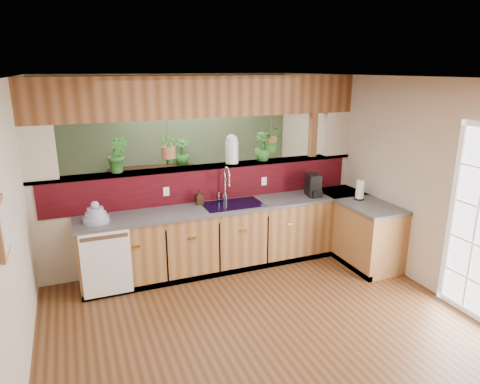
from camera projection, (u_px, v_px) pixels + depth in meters
name	position (u px, v px, depth m)	size (l,w,h in m)	color
ground	(243.00, 301.00, 5.15)	(4.60, 7.00, 0.01)	#513019
ceiling	(243.00, 78.00, 4.42)	(4.60, 7.00, 0.01)	brown
wall_back	(171.00, 146.00, 7.90)	(4.60, 0.02, 2.60)	beige
wall_left	(14.00, 225.00, 3.96)	(0.02, 7.00, 2.60)	beige
wall_right	(405.00, 179.00, 5.61)	(0.02, 7.00, 2.60)	beige
pass_through_partition	(209.00, 179.00, 6.03)	(4.60, 0.21, 2.60)	beige
pass_through_ledge	(206.00, 167.00, 5.97)	(4.60, 0.21, 0.04)	brown
header_beam	(205.00, 97.00, 5.70)	(4.60, 0.15, 0.55)	brown
sage_backwall	(171.00, 147.00, 7.89)	(4.55, 0.02, 2.55)	#4C6142
countertop	(274.00, 232.00, 6.10)	(4.14, 1.52, 0.90)	brown
dishwasher	(107.00, 264.00, 5.08)	(0.58, 0.03, 0.82)	white
navy_sink	(233.00, 210.00, 5.88)	(0.82, 0.50, 0.18)	black
framed_print	(2.00, 228.00, 3.19)	(0.04, 0.35, 0.45)	brown
faucet	(226.00, 183.00, 5.90)	(0.22, 0.22, 0.51)	#B7B7B2
dish_stack	(96.00, 216.00, 5.15)	(0.31, 0.31, 0.27)	#949DBF
soap_dispenser	(199.00, 197.00, 5.83)	(0.09, 0.09, 0.21)	#3C2915
coffee_maker	(313.00, 186.00, 6.20)	(0.17, 0.29, 0.32)	black
paper_towel	(360.00, 190.00, 6.04)	(0.14, 0.14, 0.30)	black
glass_jar	(232.00, 149.00, 6.04)	(0.19, 0.19, 0.41)	silver
ledge_plant_left	(118.00, 154.00, 5.47)	(0.27, 0.22, 0.49)	#296723
ledge_plant_right	(263.00, 146.00, 6.22)	(0.23, 0.23, 0.42)	#296723
hanging_plant_a	(168.00, 140.00, 5.67)	(0.21, 0.18, 0.52)	brown
hanging_plant_b	(271.00, 129.00, 6.19)	(0.38, 0.35, 0.49)	brown
shelving_console	(154.00, 194.00, 7.75)	(1.50, 0.40, 1.00)	black
shelf_plant_a	(119.00, 158.00, 7.36)	(0.21, 0.14, 0.40)	#296723
shelf_plant_b	(182.00, 152.00, 7.75)	(0.26, 0.26, 0.47)	#296723
floor_plant	(247.00, 212.00, 7.21)	(0.64, 0.55, 0.71)	#296723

